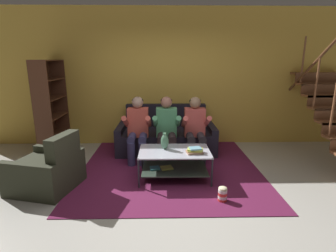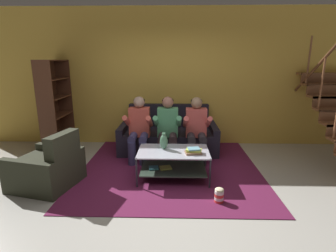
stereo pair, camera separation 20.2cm
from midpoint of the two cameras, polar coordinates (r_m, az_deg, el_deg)
ground at (r=3.77m, az=-2.80°, el=-15.02°), size 16.80×16.80×0.00m
back_partition at (r=5.76m, az=-2.33°, el=10.36°), size 8.40×0.12×2.90m
couch at (r=5.46m, az=-1.47°, el=-2.24°), size 1.97×0.98×0.91m
person_seated_left at (r=4.84m, az=-7.80°, el=-0.17°), size 0.50×0.58×1.19m
person_seated_middle at (r=4.81m, az=-1.52°, el=-0.15°), size 0.50×0.58×1.19m
person_seated_right at (r=4.83m, az=4.77°, el=-0.15°), size 0.50×0.58×1.18m
coffee_table at (r=4.16m, az=-0.09°, el=-7.38°), size 1.10×0.69×0.46m
area_rug at (r=4.79m, az=-0.80°, el=-8.30°), size 3.02×3.31×0.01m
vase at (r=4.14m, az=-2.12°, el=-3.41°), size 0.12×0.12×0.26m
book_stack at (r=4.01m, az=4.42°, el=-5.36°), size 0.27×0.21×0.08m
bookshelf at (r=5.77m, az=-25.06°, el=1.30°), size 0.35×0.93×1.84m
armchair at (r=4.29m, az=-26.01°, el=-8.78°), size 1.01×0.99×0.84m
popcorn_tub at (r=3.66m, az=10.20°, el=-14.38°), size 0.12×0.12×0.21m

